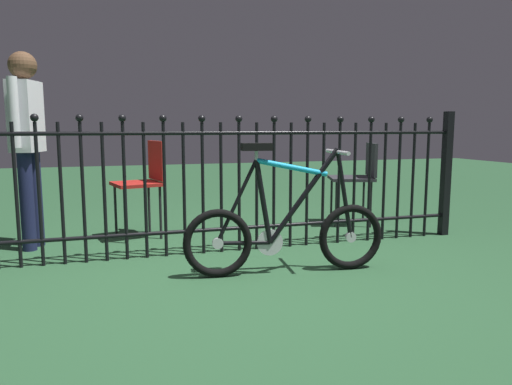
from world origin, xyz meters
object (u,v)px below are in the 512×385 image
(bicycle, at_px, (286,231))
(chair_red, at_px, (145,177))
(chair_charcoal, at_px, (359,173))
(person_visitor, at_px, (27,134))

(bicycle, bearing_deg, chair_red, 120.50)
(chair_charcoal, relative_size, person_visitor, 0.53)
(chair_red, distance_m, person_visitor, 1.03)
(bicycle, bearing_deg, chair_charcoal, 45.96)
(bicycle, xyz_separation_m, person_visitor, (-1.77, 1.26, 0.65))
(bicycle, xyz_separation_m, chair_red, (-0.83, 1.42, 0.25))
(bicycle, distance_m, chair_charcoal, 1.90)
(chair_red, height_order, person_visitor, person_visitor)
(chair_red, relative_size, person_visitor, 0.55)
(person_visitor, bearing_deg, chair_red, 9.22)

